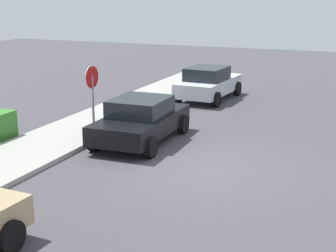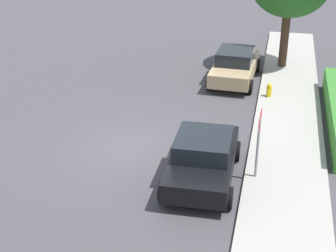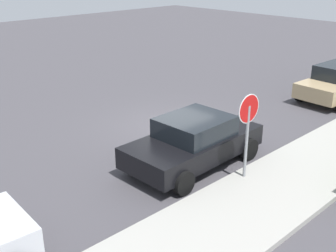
{
  "view_description": "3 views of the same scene",
  "coord_description": "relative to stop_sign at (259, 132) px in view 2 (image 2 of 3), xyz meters",
  "views": [
    {
      "loc": [
        -12.88,
        -4.31,
        4.73
      ],
      "look_at": [
        0.86,
        1.44,
        0.8
      ],
      "focal_mm": 55.0,
      "sensor_mm": 36.0,
      "label": 1
    },
    {
      "loc": [
        15.03,
        4.62,
        8.26
      ],
      "look_at": [
        0.02,
        1.23,
        0.96
      ],
      "focal_mm": 55.0,
      "sensor_mm": 36.0,
      "label": 2
    },
    {
      "loc": [
        9.54,
        10.0,
        5.51
      ],
      "look_at": [
        1.77,
        1.89,
        1.05
      ],
      "focal_mm": 45.0,
      "sensor_mm": 36.0,
      "label": 3
    }
  ],
  "objects": [
    {
      "name": "sidewalk_curb",
      "position": [
        -1.23,
        0.92,
        -1.59
      ],
      "size": [
        32.0,
        2.5,
        0.14
      ],
      "primitive_type": "cube",
      "color": "#9E9B93",
      "rests_on": "ground_plane"
    },
    {
      "name": "fire_hydrant",
      "position": [
        -6.69,
        0.09,
        -1.3
      ],
      "size": [
        0.3,
        0.22,
        0.72
      ],
      "color": "gold",
      "rests_on": "ground_plane"
    },
    {
      "name": "parked_car_tan",
      "position": [
        -8.65,
        -1.56,
        -0.92
      ],
      "size": [
        4.4,
        2.14,
        1.47
      ],
      "color": "tan",
      "rests_on": "ground_plane"
    },
    {
      "name": "ground_plane",
      "position": [
        -1.23,
        -4.24,
        -1.66
      ],
      "size": [
        60.0,
        60.0,
        0.0
      ],
      "primitive_type": "plane",
      "color": "#423F44"
    },
    {
      "name": "stop_sign",
      "position": [
        0.0,
        0.0,
        0.0
      ],
      "size": [
        0.76,
        0.08,
        2.42
      ],
      "color": "gray",
      "rests_on": "ground_plane"
    },
    {
      "name": "parked_car_black",
      "position": [
        0.25,
        -1.6,
        -0.93
      ],
      "size": [
        4.21,
        2.16,
        1.44
      ],
      "color": "black",
      "rests_on": "ground_plane"
    }
  ]
}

